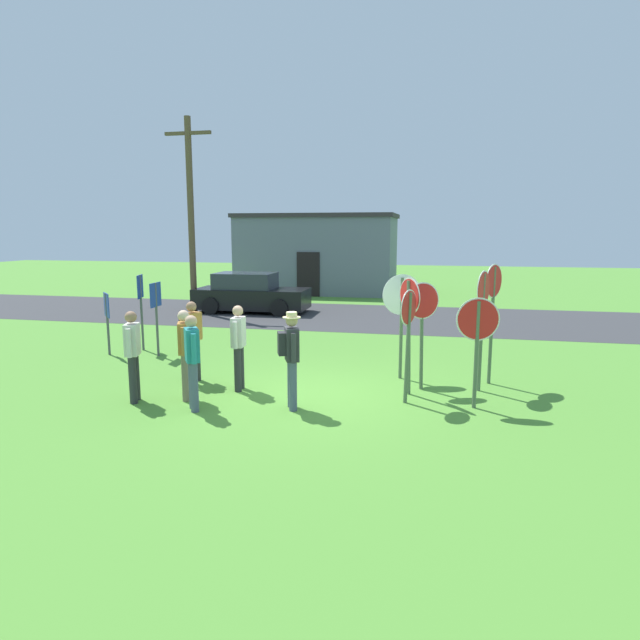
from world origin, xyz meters
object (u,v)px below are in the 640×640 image
at_px(parked_car_on_street, 250,294).
at_px(person_in_teal, 192,335).
at_px(utility_pole, 191,212).
at_px(info_panel_rightmost, 107,313).
at_px(stop_sign_nearest, 409,316).
at_px(person_in_dark_shirt, 185,350).
at_px(person_on_left, 239,343).
at_px(stop_sign_rear_left, 408,328).
at_px(stop_sign_rear_right, 402,307).
at_px(person_holding_notes, 133,351).
at_px(stop_sign_leaning_left, 482,310).
at_px(info_panel_leftmost, 141,299).
at_px(stop_sign_tallest, 493,304).
at_px(stop_sign_low_front, 422,317).
at_px(info_panel_middle, 156,306).
at_px(person_with_sunhat, 192,357).
at_px(stop_sign_center_cluster, 477,334).
at_px(person_in_blue, 291,353).

xyz_separation_m(parked_car_on_street, person_in_teal, (2.10, -9.56, 0.29)).
xyz_separation_m(utility_pole, info_panel_rightmost, (1.04, -7.21, -2.71)).
relative_size(stop_sign_nearest, person_in_dark_shirt, 1.34).
bearing_deg(person_on_left, stop_sign_nearest, 7.10).
xyz_separation_m(stop_sign_rear_left, person_in_teal, (-4.45, 0.51, -0.42)).
bearing_deg(stop_sign_rear_right, info_panel_rightmost, 174.85).
height_order(stop_sign_rear_right, person_on_left, stop_sign_rear_right).
bearing_deg(person_holding_notes, stop_sign_leaning_left, 18.15).
xyz_separation_m(stop_sign_rear_left, info_panel_leftmost, (-7.05, 3.03, -0.03)).
xyz_separation_m(stop_sign_tallest, stop_sign_low_front, (-1.38, -0.67, -0.21)).
height_order(stop_sign_rear_left, stop_sign_rear_right, stop_sign_rear_right).
relative_size(utility_pole, person_in_dark_shirt, 4.28).
distance_m(person_on_left, info_panel_middle, 3.87).
distance_m(person_in_dark_shirt, person_holding_notes, 0.93).
relative_size(person_holding_notes, info_panel_middle, 0.91).
relative_size(parked_car_on_street, stop_sign_tallest, 1.76).
bearing_deg(person_holding_notes, person_in_teal, 72.93).
bearing_deg(parked_car_on_street, person_with_sunhat, -75.50).
bearing_deg(info_panel_rightmost, stop_sign_nearest, -13.41).
xyz_separation_m(stop_sign_leaning_left, person_holding_notes, (-6.26, -2.05, -0.66)).
distance_m(utility_pole, stop_sign_tallest, 13.11).
relative_size(stop_sign_nearest, person_in_teal, 1.34).
bearing_deg(info_panel_middle, person_with_sunhat, -53.78).
height_order(parked_car_on_street, stop_sign_rear_left, stop_sign_rear_left).
distance_m(parked_car_on_street, person_in_teal, 9.79).
xyz_separation_m(stop_sign_rear_right, person_with_sunhat, (-3.40, -2.87, -0.58)).
bearing_deg(person_in_teal, stop_sign_center_cluster, -5.46).
distance_m(parked_car_on_street, info_panel_leftmost, 7.09).
bearing_deg(person_in_dark_shirt, stop_sign_rear_right, 31.56).
bearing_deg(utility_pole, info_panel_leftmost, -76.27).
xyz_separation_m(stop_sign_rear_right, person_in_blue, (-1.75, -2.45, -0.53)).
bearing_deg(info_panel_leftmost, stop_sign_center_cluster, -20.34).
xyz_separation_m(utility_pole, person_in_teal, (4.20, -9.04, -2.81)).
distance_m(parked_car_on_street, person_in_blue, 11.76).
bearing_deg(person_on_left, info_panel_middle, 142.24).
height_order(person_holding_notes, info_panel_leftmost, info_panel_leftmost).
bearing_deg(stop_sign_nearest, stop_sign_tallest, 34.79).
distance_m(stop_sign_rear_right, info_panel_rightmost, 7.42).
bearing_deg(person_holding_notes, person_in_blue, 4.14).
bearing_deg(info_panel_rightmost, person_in_teal, -30.20).
bearing_deg(stop_sign_tallest, stop_sign_rear_left, -133.89).
distance_m(parked_car_on_street, info_panel_middle, 7.60).
relative_size(stop_sign_tallest, stop_sign_low_front, 1.16).
height_order(stop_sign_nearest, person_on_left, stop_sign_nearest).
xyz_separation_m(utility_pole, info_panel_middle, (2.32, -7.06, -2.52)).
relative_size(stop_sign_nearest, stop_sign_rear_right, 1.01).
relative_size(stop_sign_rear_right, stop_sign_center_cluster, 1.12).
height_order(stop_sign_low_front, person_on_left, stop_sign_low_front).
bearing_deg(person_with_sunhat, stop_sign_leaning_left, 24.39).
bearing_deg(stop_sign_tallest, info_panel_middle, 173.98).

